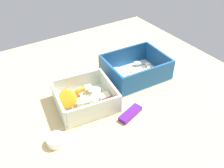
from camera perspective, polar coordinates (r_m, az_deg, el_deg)
table_surface at (r=69.46cm, az=-0.48°, el=-2.22°), size 80.00×80.00×2.00cm
pasta_container at (r=73.09cm, az=5.54°, el=2.98°), size 18.49×14.89×6.89cm
fruit_bowl at (r=63.55cm, az=-6.18°, el=-3.52°), size 16.34×15.43×5.35cm
candy_bar at (r=61.16cm, az=4.37°, el=-7.00°), size 7.40×4.34×1.20cm
paper_cup_liner at (r=56.18cm, az=-13.16°, el=-12.85°), size 4.09×4.09×1.94cm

